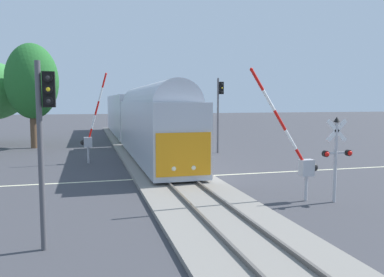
% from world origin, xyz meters
% --- Properties ---
extents(ground_plane, '(220.00, 220.00, 0.00)m').
position_xyz_m(ground_plane, '(0.00, 0.00, 0.00)').
color(ground_plane, '#3D3D42').
extents(road_centre_stripe, '(44.00, 0.20, 0.01)m').
position_xyz_m(road_centre_stripe, '(0.00, 0.00, 0.00)').
color(road_centre_stripe, beige).
rests_on(road_centre_stripe, ground).
extents(railway_track, '(4.40, 80.00, 0.32)m').
position_xyz_m(railway_track, '(0.00, 0.00, 0.10)').
color(railway_track, gray).
rests_on(railway_track, ground).
extents(commuter_train, '(3.04, 41.94, 5.16)m').
position_xyz_m(commuter_train, '(0.00, 16.57, 2.79)').
color(commuter_train, '#B2B7C1').
rests_on(commuter_train, railway_track).
extents(crossing_gate_near, '(3.21, 0.40, 5.63)m').
position_xyz_m(crossing_gate_near, '(4.23, -6.55, 1.91)').
color(crossing_gate_near, '#B7B7BC').
rests_on(crossing_gate_near, ground).
extents(crossing_signal_mast, '(1.36, 0.44, 3.64)m').
position_xyz_m(crossing_signal_mast, '(5.56, -7.08, 2.23)').
color(crossing_signal_mast, '#B2B2B7').
rests_on(crossing_signal_mast, ground).
extents(crossing_gate_far, '(1.91, 0.40, 6.21)m').
position_xyz_m(crossing_gate_far, '(-4.39, 6.55, 1.98)').
color(crossing_gate_far, '#B7B7BC').
rests_on(crossing_gate_far, ground).
extents(traffic_signal_far_side, '(0.53, 0.38, 6.13)m').
position_xyz_m(traffic_signal_far_side, '(5.95, 9.22, 4.09)').
color(traffic_signal_far_side, '#4C4C51').
rests_on(traffic_signal_far_side, ground).
extents(traffic_signal_near_left, '(0.53, 0.38, 5.42)m').
position_xyz_m(traffic_signal_near_left, '(-5.69, -9.62, 3.63)').
color(traffic_signal_near_left, '#4C4C51').
rests_on(traffic_signal_near_left, ground).
extents(oak_behind_train, '(4.62, 4.62, 9.42)m').
position_xyz_m(oak_behind_train, '(-9.23, 16.84, 6.01)').
color(oak_behind_train, brown).
rests_on(oak_behind_train, ground).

